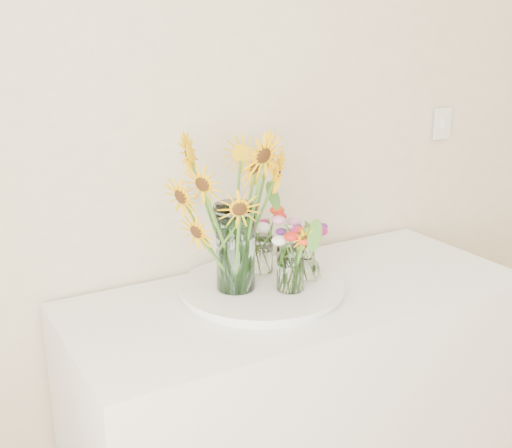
% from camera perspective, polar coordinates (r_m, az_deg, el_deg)
% --- Properties ---
extents(counter, '(1.40, 0.60, 0.90)m').
position_cam_1_polar(counter, '(2.17, 3.73, -16.96)').
color(counter, white).
rests_on(counter, ground_plane).
extents(tray, '(0.47, 0.47, 0.02)m').
position_cam_1_polar(tray, '(1.92, 0.51, -5.88)').
color(tray, white).
rests_on(tray, counter).
extents(mason_jar, '(0.13, 0.13, 0.26)m').
position_cam_1_polar(mason_jar, '(1.84, -1.83, -2.11)').
color(mason_jar, '#A6D2D4').
rests_on(mason_jar, tray).
extents(sunflower_bouquet, '(0.81, 0.81, 0.48)m').
position_cam_1_polar(sunflower_bouquet, '(1.81, -1.87, 1.20)').
color(sunflower_bouquet, '#FFBC05').
rests_on(sunflower_bouquet, tray).
extents(small_vase_a, '(0.09, 0.09, 0.14)m').
position_cam_1_polar(small_vase_a, '(1.85, 3.06, -4.07)').
color(small_vase_a, white).
rests_on(small_vase_a, tray).
extents(wildflower_posy_a, '(0.18, 0.18, 0.23)m').
position_cam_1_polar(wildflower_posy_a, '(1.84, 3.08, -2.77)').
color(wildflower_posy_a, red).
rests_on(wildflower_posy_a, tray).
extents(small_vase_b, '(0.08, 0.08, 0.12)m').
position_cam_1_polar(small_vase_b, '(1.95, 4.54, -3.30)').
color(small_vase_b, white).
rests_on(small_vase_b, tray).
extents(wildflower_posy_b, '(0.20, 0.20, 0.21)m').
position_cam_1_polar(wildflower_posy_b, '(1.93, 4.57, -2.06)').
color(wildflower_posy_b, red).
rests_on(wildflower_posy_b, tray).
extents(small_vase_c, '(0.08, 0.08, 0.12)m').
position_cam_1_polar(small_vase_c, '(1.99, 0.53, -2.72)').
color(small_vase_c, white).
rests_on(small_vase_c, tray).
extents(wildflower_posy_c, '(0.18, 0.18, 0.21)m').
position_cam_1_polar(wildflower_posy_c, '(1.98, 0.54, -1.49)').
color(wildflower_posy_c, red).
rests_on(wildflower_posy_c, tray).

